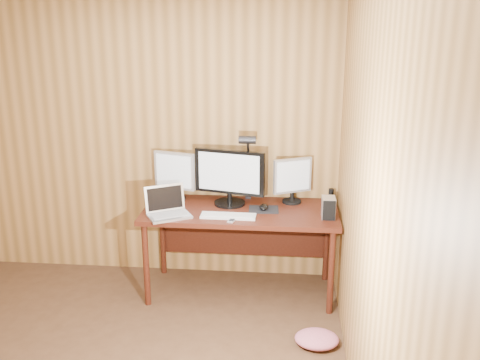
# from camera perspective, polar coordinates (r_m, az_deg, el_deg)

# --- Properties ---
(room_shell) EXTENTS (4.00, 4.00, 4.00)m
(room_shell) POSITION_cam_1_polar(r_m,az_deg,el_deg) (3.00, -20.98, -4.04)
(room_shell) COLOR #4D311D
(room_shell) RESTS_ON ground
(desk) EXTENTS (1.60, 0.70, 0.75)m
(desk) POSITION_cam_1_polar(r_m,az_deg,el_deg) (4.53, 0.14, -4.30)
(desk) COLOR #40170D
(desk) RESTS_ON floor
(monitor_center) EXTENTS (0.60, 0.26, 0.47)m
(monitor_center) POSITION_cam_1_polar(r_m,az_deg,el_deg) (4.47, -1.13, 0.39)
(monitor_center) COLOR black
(monitor_center) RESTS_ON desk
(monitor_left) EXTENTS (0.37, 0.18, 0.42)m
(monitor_left) POSITION_cam_1_polar(r_m,az_deg,el_deg) (4.62, -6.99, 0.59)
(monitor_left) COLOR black
(monitor_left) RESTS_ON desk
(monitor_right) EXTENTS (0.32, 0.18, 0.39)m
(monitor_right) POSITION_cam_1_polar(r_m,az_deg,el_deg) (4.54, 5.62, 0.07)
(monitor_right) COLOR black
(monitor_right) RESTS_ON desk
(laptop) EXTENTS (0.40, 0.38, 0.23)m
(laptop) POSITION_cam_1_polar(r_m,az_deg,el_deg) (4.32, -7.76, -3.00)
(laptop) COLOR silver
(laptop) RESTS_ON desk
(keyboard) EXTENTS (0.44, 0.14, 0.02)m
(keyboard) POSITION_cam_1_polar(r_m,az_deg,el_deg) (4.25, -1.26, -3.83)
(keyboard) COLOR white
(keyboard) RESTS_ON desk
(mousepad) EXTENTS (0.25, 0.21, 0.00)m
(mousepad) POSITION_cam_1_polar(r_m,az_deg,el_deg) (4.42, 2.54, -3.15)
(mousepad) COLOR black
(mousepad) RESTS_ON desk
(mouse) EXTENTS (0.10, 0.13, 0.04)m
(mouse) POSITION_cam_1_polar(r_m,az_deg,el_deg) (4.41, 2.55, -2.89)
(mouse) COLOR black
(mouse) RESTS_ON mousepad
(hard_drive) EXTENTS (0.10, 0.15, 0.17)m
(hard_drive) POSITION_cam_1_polar(r_m,az_deg,el_deg) (4.27, 9.42, -2.92)
(hard_drive) COLOR silver
(hard_drive) RESTS_ON desk
(phone) EXTENTS (0.07, 0.10, 0.01)m
(phone) POSITION_cam_1_polar(r_m,az_deg,el_deg) (4.17, -0.88, -4.34)
(phone) COLOR silver
(phone) RESTS_ON desk
(speaker) EXTENTS (0.04, 0.04, 0.11)m
(speaker) POSITION_cam_1_polar(r_m,az_deg,el_deg) (4.67, 9.68, -1.58)
(speaker) COLOR black
(speaker) RESTS_ON desk
(desk_lamp) EXTENTS (0.14, 0.20, 0.62)m
(desk_lamp) POSITION_cam_1_polar(r_m,az_deg,el_deg) (4.52, 0.84, 2.42)
(desk_lamp) COLOR black
(desk_lamp) RESTS_ON desk
(fabric_pile) EXTENTS (0.39, 0.35, 0.10)m
(fabric_pile) POSITION_cam_1_polar(r_m,az_deg,el_deg) (4.05, 8.19, -16.45)
(fabric_pile) COLOR #C65F75
(fabric_pile) RESTS_ON floor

